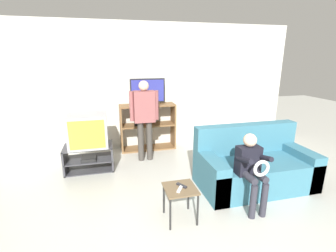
{
  "coord_description": "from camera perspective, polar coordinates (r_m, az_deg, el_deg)",
  "views": [
    {
      "loc": [
        -0.88,
        -1.42,
        1.92
      ],
      "look_at": [
        -0.02,
        2.03,
        0.9
      ],
      "focal_mm": 26.0,
      "sensor_mm": 36.0,
      "label": 1
    }
  ],
  "objects": [
    {
      "name": "wall_back",
      "position": [
        5.25,
        -4.39,
        9.16
      ],
      "size": [
        6.4,
        0.06,
        2.6
      ],
      "color": "beige",
      "rests_on": "ground_plane"
    },
    {
      "name": "tv_stand",
      "position": [
        4.49,
        -18.0,
        -7.1
      ],
      "size": [
        0.82,
        0.47,
        0.44
      ],
      "color": "#38383D",
      "rests_on": "ground_plane"
    },
    {
      "name": "television_main",
      "position": [
        4.34,
        -18.24,
        -0.92
      ],
      "size": [
        0.64,
        0.56,
        0.55
      ],
      "color": "#9E9EA3",
      "rests_on": "tv_stand"
    },
    {
      "name": "media_shelf",
      "position": [
        5.15,
        -4.77,
        -0.12
      ],
      "size": [
        1.14,
        0.36,
        0.97
      ],
      "color": "brown",
      "rests_on": "ground_plane"
    },
    {
      "name": "television_flat",
      "position": [
        5.01,
        -4.78,
        7.89
      ],
      "size": [
        0.71,
        0.2,
        0.53
      ],
      "color": "black",
      "rests_on": "media_shelf"
    },
    {
      "name": "snack_table",
      "position": [
        3.0,
        2.88,
        -15.36
      ],
      "size": [
        0.38,
        0.38,
        0.42
      ],
      "color": "brown",
      "rests_on": "ground_plane"
    },
    {
      "name": "remote_control_black",
      "position": [
        2.99,
        3.22,
        -13.75
      ],
      "size": [
        0.11,
        0.14,
        0.02
      ],
      "primitive_type": "cube",
      "rotation": [
        0.0,
        0.0,
        0.57
      ],
      "color": "#232328",
      "rests_on": "snack_table"
    },
    {
      "name": "remote_control_white",
      "position": [
        2.92,
        2.8,
        -14.54
      ],
      "size": [
        0.11,
        0.14,
        0.02
      ],
      "primitive_type": "cube",
      "rotation": [
        0.0,
        0.0,
        -0.58
      ],
      "color": "silver",
      "rests_on": "snack_table"
    },
    {
      "name": "couch",
      "position": [
        3.98,
        19.39,
        -8.97
      ],
      "size": [
        1.69,
        0.86,
        0.9
      ],
      "color": "teal",
      "rests_on": "ground_plane"
    },
    {
      "name": "person_standing_adult",
      "position": [
        4.48,
        -5.56,
        2.9
      ],
      "size": [
        0.53,
        0.2,
        1.51
      ],
      "color": "#3D3833",
      "rests_on": "ground_plane"
    },
    {
      "name": "person_seated_child",
      "position": [
        3.28,
        18.96,
        -8.8
      ],
      "size": [
        0.33,
        0.43,
        0.99
      ],
      "color": "#2D2D38",
      "rests_on": "ground_plane"
    }
  ]
}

